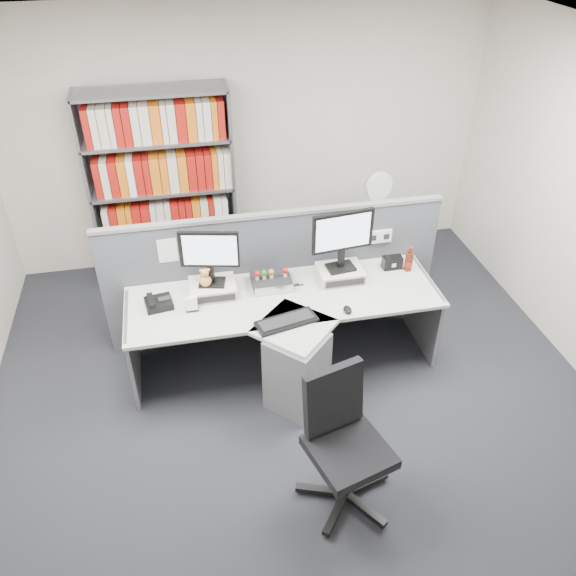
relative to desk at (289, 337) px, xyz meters
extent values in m
plane|color=#28292F|center=(0.00, -0.60, -0.46)|extent=(5.50, 5.50, 0.00)
cube|color=beige|center=(0.00, 2.15, 0.89)|extent=(5.00, 0.04, 2.70)
cube|color=white|center=(0.00, -0.60, 2.24)|extent=(5.00, 5.50, 0.04)
cube|color=#4B4D55|center=(0.00, 0.65, 0.17)|extent=(3.00, 0.05, 1.25)
cube|color=gray|center=(0.00, 0.65, 0.80)|extent=(3.00, 0.07, 0.03)
cube|color=white|center=(0.95, 0.62, 0.49)|extent=(0.22, 0.04, 0.12)
cube|color=white|center=(-0.90, 0.63, 0.59)|extent=(0.16, 0.00, 0.22)
cube|color=white|center=(-0.50, 0.63, 0.59)|extent=(0.16, 0.00, 0.22)
cube|color=white|center=(0.70, 0.63, 0.59)|extent=(0.16, 0.00, 0.22)
cube|color=#BBBCB5|center=(0.00, 0.22, 0.25)|extent=(2.60, 0.80, 0.03)
cube|color=#BBBCB5|center=(0.00, -0.18, 0.25)|extent=(0.74, 0.74, 0.03)
cube|color=slate|center=(0.00, -0.30, -0.11)|extent=(0.57, 0.57, 0.69)
cube|color=slate|center=(-1.28, 0.22, -0.10)|extent=(0.03, 0.70, 0.72)
cube|color=slate|center=(1.28, 0.22, -0.10)|extent=(0.03, 0.70, 0.72)
cube|color=slate|center=(0.00, 0.58, -0.11)|extent=(2.50, 0.02, 0.45)
cube|color=beige|center=(-0.57, 0.38, 0.31)|extent=(0.38, 0.30, 0.10)
cube|color=black|center=(-0.57, 0.23, 0.31)|extent=(0.34, 0.01, 0.06)
cube|color=beige|center=(0.53, 0.38, 0.31)|extent=(0.38, 0.30, 0.10)
cube|color=black|center=(0.53, 0.23, 0.31)|extent=(0.34, 0.01, 0.06)
cube|color=black|center=(-0.57, 0.38, 0.37)|extent=(0.24, 0.19, 0.02)
cube|color=black|center=(-0.57, 0.38, 0.46)|extent=(0.05, 0.04, 0.17)
cube|color=black|center=(-0.57, 0.38, 0.69)|extent=(0.47, 0.14, 0.32)
cube|color=silver|center=(-0.57, 0.37, 0.69)|extent=(0.42, 0.10, 0.27)
cube|color=black|center=(0.53, 0.38, 0.37)|extent=(0.25, 0.19, 0.02)
cube|color=black|center=(0.53, 0.38, 0.47)|extent=(0.06, 0.04, 0.19)
cube|color=black|center=(0.53, 0.38, 0.73)|extent=(0.53, 0.10, 0.35)
cube|color=silver|center=(0.53, 0.37, 0.73)|extent=(0.47, 0.06, 0.30)
cube|color=black|center=(-0.07, 0.40, 0.31)|extent=(0.33, 0.29, 0.09)
cube|color=silver|center=(-0.07, 0.26, 0.31)|extent=(0.33, 0.01, 0.08)
cylinder|color=beige|center=(-0.19, 0.38, 0.37)|extent=(0.03, 0.03, 0.03)
sphere|color=#A5140F|center=(-0.19, 0.38, 0.41)|extent=(0.05, 0.05, 0.05)
cylinder|color=beige|center=(-0.13, 0.38, 0.37)|extent=(0.03, 0.03, 0.03)
sphere|color=#19721E|center=(-0.13, 0.38, 0.41)|extent=(0.05, 0.05, 0.05)
cylinder|color=beige|center=(-0.07, 0.38, 0.37)|extent=(0.03, 0.03, 0.03)
sphere|color=orange|center=(-0.07, 0.38, 0.41)|extent=(0.05, 0.05, 0.05)
cylinder|color=beige|center=(0.05, 0.38, 0.37)|extent=(0.03, 0.03, 0.03)
sphere|color=#A5140F|center=(0.05, 0.38, 0.41)|extent=(0.05, 0.05, 0.05)
cube|color=black|center=(-0.05, -0.13, 0.28)|extent=(0.51, 0.29, 0.03)
cube|color=black|center=(-0.05, -0.13, 0.29)|extent=(0.45, 0.22, 0.01)
ellipsoid|color=black|center=(0.46, -0.09, 0.28)|extent=(0.06, 0.10, 0.04)
cube|color=black|center=(-1.02, 0.29, 0.29)|extent=(0.24, 0.22, 0.06)
cube|color=black|center=(-1.07, 0.29, 0.34)|extent=(0.07, 0.18, 0.03)
cube|color=black|center=(-0.97, 0.30, 0.33)|extent=(0.10, 0.07, 0.01)
cube|color=black|center=(-0.76, 0.19, 0.27)|extent=(0.10, 0.06, 0.02)
cube|color=white|center=(-0.76, 0.17, 0.34)|extent=(0.09, 0.04, 0.10)
cube|color=white|center=(-0.76, 0.21, 0.34)|extent=(0.09, 0.04, 0.10)
sphere|color=gold|center=(-0.62, 0.36, 0.41)|extent=(0.10, 0.10, 0.10)
sphere|color=gold|center=(-0.62, 0.36, 0.49)|extent=(0.07, 0.07, 0.07)
sphere|color=gold|center=(-0.65, 0.36, 0.52)|extent=(0.03, 0.03, 0.03)
sphere|color=gold|center=(-0.59, 0.36, 0.52)|extent=(0.03, 0.03, 0.03)
cube|color=black|center=(1.02, 0.44, 0.32)|extent=(0.17, 0.09, 0.11)
cylinder|color=#3F190A|center=(1.15, 0.38, 0.35)|extent=(0.07, 0.07, 0.18)
cylinder|color=#A5140F|center=(1.15, 0.38, 0.33)|extent=(0.07, 0.07, 0.05)
cylinder|color=#3F190A|center=(1.15, 0.38, 0.46)|extent=(0.03, 0.03, 0.05)
cylinder|color=#A5140F|center=(1.15, 0.38, 0.50)|extent=(0.03, 0.03, 0.01)
cube|color=slate|center=(-1.59, 1.85, 0.54)|extent=(0.03, 0.40, 2.00)
cube|color=slate|center=(-0.21, 1.85, 0.54)|extent=(0.03, 0.40, 2.00)
cube|color=slate|center=(-0.90, 2.04, 0.54)|extent=(1.40, 0.02, 2.00)
cube|color=slate|center=(-0.90, 1.85, -0.44)|extent=(1.38, 0.40, 0.03)
cube|color=slate|center=(-0.90, 1.85, 0.06)|extent=(1.38, 0.40, 0.03)
cube|color=slate|center=(-0.90, 1.85, 0.56)|extent=(1.38, 0.40, 0.03)
cube|color=slate|center=(-0.90, 1.85, 1.06)|extent=(1.38, 0.40, 0.03)
cube|color=slate|center=(-0.90, 1.85, 1.52)|extent=(1.38, 0.40, 0.03)
cube|color=#A5140F|center=(-0.90, 1.82, -0.24)|extent=(1.24, 0.28, 0.36)
cube|color=orange|center=(-0.90, 1.82, 0.26)|extent=(1.24, 0.28, 0.36)
cube|color=beige|center=(-0.90, 1.82, 0.76)|extent=(1.24, 0.28, 0.36)
cube|color=white|center=(-0.90, 1.82, 1.26)|extent=(1.24, 0.28, 0.36)
cube|color=slate|center=(1.20, 1.40, -0.11)|extent=(0.45, 0.60, 0.70)
cube|color=black|center=(1.20, 1.10, 0.06)|extent=(0.40, 0.02, 0.28)
cube|color=black|center=(1.20, 1.10, -0.26)|extent=(0.40, 0.02, 0.28)
cylinder|color=white|center=(1.20, 1.40, 0.26)|extent=(0.18, 0.18, 0.03)
cylinder|color=white|center=(1.20, 1.40, 0.36)|extent=(0.03, 0.03, 0.18)
cylinder|color=white|center=(1.20, 1.39, 0.60)|extent=(0.30, 0.13, 0.30)
cylinder|color=silver|center=(1.20, 1.41, 0.60)|extent=(0.29, 0.12, 0.30)
cylinder|color=silver|center=(0.14, -1.25, -0.19)|extent=(0.05, 0.05, 0.42)
cube|color=black|center=(0.14, -1.25, 0.04)|extent=(0.60, 0.60, 0.07)
cube|color=black|center=(0.08, -1.03, 0.33)|extent=(0.44, 0.22, 0.49)
cube|color=black|center=(0.32, -1.20, -0.41)|extent=(0.32, 0.14, 0.04)
cylinder|color=black|center=(0.44, -1.16, -0.42)|extent=(0.05, 0.05, 0.03)
cube|color=black|center=(0.14, -1.06, -0.41)|extent=(0.06, 0.32, 0.04)
cylinder|color=black|center=(0.15, -0.93, -0.42)|extent=(0.05, 0.05, 0.03)
cube|color=black|center=(-0.04, -1.18, -0.41)|extent=(0.32, 0.16, 0.04)
cylinder|color=black|center=(-0.16, -1.14, -0.42)|extent=(0.05, 0.05, 0.03)
cube|color=black|center=(0.02, -1.40, -0.41)|extent=(0.24, 0.28, 0.04)
cylinder|color=black|center=(-0.06, -1.50, -0.42)|extent=(0.05, 0.05, 0.03)
cube|color=black|center=(0.24, -1.41, -0.41)|extent=(0.22, 0.29, 0.04)
cylinder|color=black|center=(0.31, -1.51, -0.42)|extent=(0.05, 0.05, 0.03)
camera|label=1|loc=(-0.76, -3.56, 3.10)|focal=36.01mm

